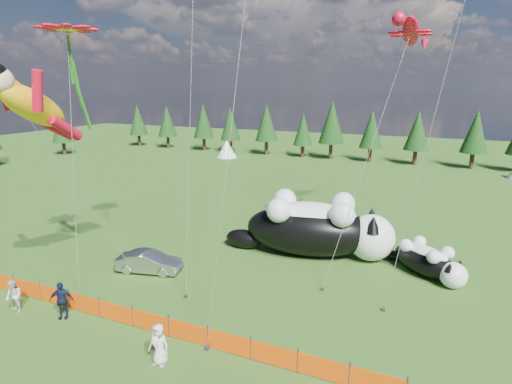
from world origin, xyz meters
TOP-DOWN VIEW (x-y plane):
  - ground at (0.00, 0.00)m, footprint 160.00×160.00m
  - safety_fence at (0.00, -3.00)m, footprint 22.06×0.06m
  - tree_line at (0.00, 45.00)m, footprint 90.00×4.00m
  - festival_tents at (11.00, 40.00)m, footprint 50.00×3.20m
  - cat_large at (4.74, 8.51)m, footprint 11.26×5.34m
  - cat_small at (11.60, 8.06)m, footprint 4.72×4.08m
  - car at (-3.90, 1.99)m, footprint 4.12×2.23m
  - spectator_b at (-7.24, -4.27)m, footprint 0.89×0.59m
  - spectator_c at (-4.65, -3.73)m, footprint 1.24×1.05m
  - spectator_e at (1.71, -4.66)m, footprint 0.90×0.61m
  - superhero_kite at (-6.96, -1.91)m, footprint 5.25×6.12m
  - gecko_kite at (9.25, 11.84)m, footprint 4.34×10.75m
  - flower_kite at (-6.64, 0.35)m, footprint 3.53×4.17m

SIDE VIEW (x-z plane):
  - ground at x=0.00m, z-range 0.00..0.00m
  - safety_fence at x=0.00m, z-range -0.05..1.05m
  - car at x=-3.90m, z-range 0.00..1.29m
  - spectator_b at x=-7.24m, z-range 0.00..1.71m
  - spectator_e at x=1.71m, z-range 0.00..1.80m
  - spectator_c at x=-4.65m, z-range 0.00..1.89m
  - cat_small at x=11.60m, z-range -0.05..1.95m
  - festival_tents at x=11.00m, z-range 0.00..2.80m
  - cat_large at x=4.74m, z-range -0.10..3.98m
  - tree_line at x=0.00m, z-range 0.00..8.00m
  - superhero_kite at x=-6.96m, z-range 3.70..16.24m
  - flower_kite at x=-6.64m, z-range 6.60..20.58m
  - gecko_kite at x=9.25m, z-range 5.95..22.34m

